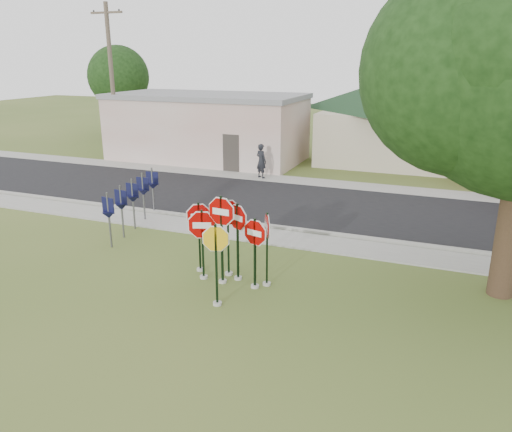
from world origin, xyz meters
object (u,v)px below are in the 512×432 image
at_px(stop_sign_center, 222,226).
at_px(stop_sign_yellow, 216,255).
at_px(pedestrian, 261,161).
at_px(utility_pole_near, 112,82).
at_px(stop_sign_left, 202,235).

xyz_separation_m(stop_sign_center, stop_sign_yellow, (0.46, -1.33, -0.33)).
height_order(stop_sign_center, pedestrian, stop_sign_center).
bearing_deg(pedestrian, stop_sign_center, 130.83).
bearing_deg(utility_pole_near, stop_sign_left, -46.28).
distance_m(stop_sign_left, pedestrian, 13.11).
bearing_deg(stop_sign_left, stop_sign_center, -5.47).
xyz_separation_m(stop_sign_yellow, pedestrian, (-4.14, 14.14, -0.45)).
height_order(utility_pole_near, pedestrian, utility_pole_near).
xyz_separation_m(utility_pole_near, pedestrian, (10.20, -1.06, -3.97)).
relative_size(stop_sign_center, utility_pole_near, 0.29).
bearing_deg(stop_sign_yellow, utility_pole_near, 133.32).
bearing_deg(utility_pole_near, stop_sign_yellow, -46.68).
relative_size(stop_sign_yellow, pedestrian, 1.28).
distance_m(utility_pole_near, pedestrian, 11.00).
height_order(stop_sign_center, stop_sign_left, stop_sign_center).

